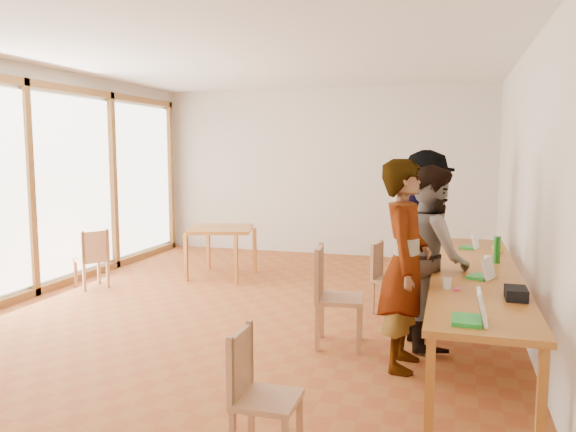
% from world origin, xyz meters
% --- Properties ---
extents(ground, '(8.00, 8.00, 0.00)m').
position_xyz_m(ground, '(0.00, 0.00, 0.00)').
color(ground, '#9E5526').
rests_on(ground, ground).
extents(wall_back, '(6.00, 0.10, 3.00)m').
position_xyz_m(wall_back, '(0.00, 4.00, 1.50)').
color(wall_back, beige).
rests_on(wall_back, ground).
extents(wall_right, '(0.10, 8.00, 3.00)m').
position_xyz_m(wall_right, '(3.00, 0.00, 1.50)').
color(wall_right, beige).
rests_on(wall_right, ground).
extents(window_wall, '(0.10, 8.00, 3.00)m').
position_xyz_m(window_wall, '(-2.96, 0.00, 1.50)').
color(window_wall, white).
rests_on(window_wall, ground).
extents(ceiling, '(6.00, 8.00, 0.04)m').
position_xyz_m(ceiling, '(0.00, 0.00, 3.02)').
color(ceiling, white).
rests_on(ceiling, wall_back).
extents(communal_table, '(0.80, 4.00, 0.75)m').
position_xyz_m(communal_table, '(2.50, -0.37, 0.70)').
color(communal_table, '#C46B2B').
rests_on(communal_table, ground).
extents(side_table, '(0.90, 0.90, 0.75)m').
position_xyz_m(side_table, '(-1.03, 1.70, 0.67)').
color(side_table, '#C46B2B').
rests_on(side_table, ground).
extents(chair_near, '(0.38, 0.38, 0.43)m').
position_xyz_m(chair_near, '(1.13, -2.87, 0.50)').
color(chair_near, tan).
rests_on(chair_near, ground).
extents(chair_mid, '(0.50, 0.50, 0.52)m').
position_xyz_m(chair_mid, '(1.14, -0.74, 0.60)').
color(chair_mid, tan).
rests_on(chair_mid, ground).
extents(chair_far, '(0.45, 0.45, 0.44)m').
position_xyz_m(chair_far, '(1.52, 0.55, 0.50)').
color(chair_far, tan).
rests_on(chair_far, ground).
extents(chair_empty, '(0.55, 0.55, 0.48)m').
position_xyz_m(chair_empty, '(1.81, 2.34, 0.55)').
color(chair_empty, tan).
rests_on(chair_empty, ground).
extents(chair_spare, '(0.53, 0.53, 0.44)m').
position_xyz_m(chair_spare, '(-2.43, 0.54, 0.50)').
color(chair_spare, tan).
rests_on(chair_spare, ground).
extents(person_near, '(0.46, 0.68, 1.83)m').
position_xyz_m(person_near, '(1.89, -1.10, 0.92)').
color(person_near, gray).
rests_on(person_near, ground).
extents(person_mid, '(0.87, 1.00, 1.76)m').
position_xyz_m(person_mid, '(2.09, -0.42, 0.88)').
color(person_mid, gray).
rests_on(person_mid, ground).
extents(person_far, '(1.01, 1.37, 1.90)m').
position_xyz_m(person_far, '(1.94, 1.24, 0.95)').
color(person_far, gray).
rests_on(person_far, ground).
extents(laptop_near, '(0.24, 0.28, 0.23)m').
position_xyz_m(laptop_near, '(2.43, -2.10, 0.81)').
color(laptop_near, green).
rests_on(laptop_near, communal_table).
extents(laptop_mid, '(0.27, 0.28, 0.19)m').
position_xyz_m(laptop_mid, '(2.56, -0.71, 0.80)').
color(laptop_mid, green).
rests_on(laptop_mid, communal_table).
extents(laptop_far, '(0.24, 0.25, 0.19)m').
position_xyz_m(laptop_far, '(2.50, 0.89, 0.80)').
color(laptop_far, green).
rests_on(laptop_far, communal_table).
extents(yellow_mug, '(0.14, 0.14, 0.10)m').
position_xyz_m(yellow_mug, '(2.77, 0.56, 0.80)').
color(yellow_mug, gold).
rests_on(yellow_mug, communal_table).
extents(green_bottle, '(0.07, 0.07, 0.28)m').
position_xyz_m(green_bottle, '(2.72, 0.05, 0.89)').
color(green_bottle, '#166E1C').
rests_on(green_bottle, communal_table).
extents(clear_glass, '(0.07, 0.07, 0.09)m').
position_xyz_m(clear_glass, '(2.24, -1.19, 0.80)').
color(clear_glass, silver).
rests_on(clear_glass, communal_table).
extents(condiment_cup, '(0.08, 0.08, 0.06)m').
position_xyz_m(condiment_cup, '(2.64, 0.13, 0.78)').
color(condiment_cup, white).
rests_on(condiment_cup, communal_table).
extents(pink_phone, '(0.05, 0.10, 0.01)m').
position_xyz_m(pink_phone, '(2.33, -1.21, 0.76)').
color(pink_phone, '#E03561').
rests_on(pink_phone, communal_table).
extents(black_pouch, '(0.16, 0.26, 0.09)m').
position_xyz_m(black_pouch, '(2.76, -1.38, 0.80)').
color(black_pouch, black).
rests_on(black_pouch, communal_table).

